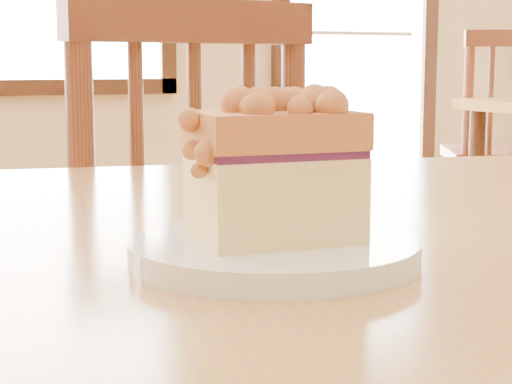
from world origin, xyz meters
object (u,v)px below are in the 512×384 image
Objects in this scene: cafe_table_main at (385,311)px; plate at (274,252)px; cafe_chair_main at (150,295)px; cafe_chair_second at (505,150)px; cake_slice at (275,164)px.

plate is at bearing -134.60° from cafe_table_main.
cafe_chair_main is 2.57m from cafe_chair_second.
plate is (-2.22, -2.42, 0.24)m from cafe_chair_second.
cafe_table_main is at bearing 35.54° from plate.
cake_slice is (-2.22, -2.42, 0.30)m from cafe_chair_second.
plate is (-0.17, -0.85, 0.26)m from cafe_chair_main.
cake_slice is at bearing -70.44° from plate.
cafe_chair_second is 3.29m from plate.
cake_slice is (0.00, -0.00, 0.06)m from plate.
cake_slice is at bearing -134.38° from cafe_table_main.
cafe_table_main is 3.08m from cafe_chair_second.
cake_slice is (-0.17, -0.85, 0.32)m from cafe_chair_main.
cafe_chair_second is at bearing 58.10° from cafe_table_main.
plate is 0.06m from cake_slice.
cafe_chair_second is (2.05, 2.30, -0.15)m from cafe_table_main.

